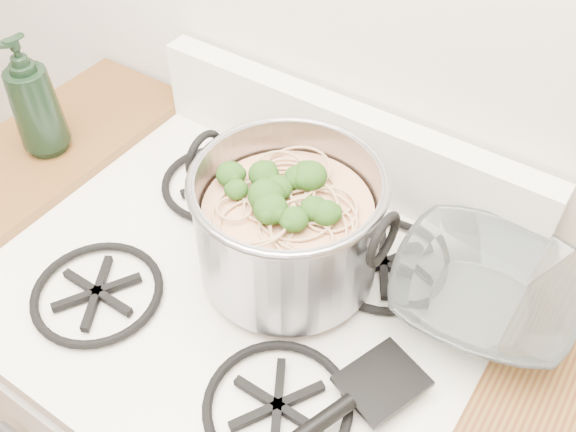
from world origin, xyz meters
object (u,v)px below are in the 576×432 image
Objects in this scene: stock_pot at (288,226)px; spatula at (383,378)px; bottle at (32,96)px; glass_bowl at (480,299)px; gas_range at (253,419)px.

spatula is (0.22, -0.10, -0.08)m from stock_pot.
spatula is at bearing -24.59° from stock_pot.
stock_pot is 1.02× the size of spatula.
stock_pot is 1.35× the size of bottle.
glass_bowl is 0.83m from bottle.
spatula is at bearing -9.12° from gas_range.
bottle is (-0.54, -0.01, 0.03)m from stock_pot.
stock_pot is 0.26m from spatula.
bottle is (-0.49, 0.05, 0.60)m from gas_range.
glass_bowl is at bearing 18.79° from stock_pot.
spatula is at bearing 5.92° from bottle.
bottle reaches higher than gas_range.
spatula is at bearing -106.46° from glass_bowl.
stock_pot is at bearing 13.92° from bottle.
gas_range is 2.98× the size of spatula.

